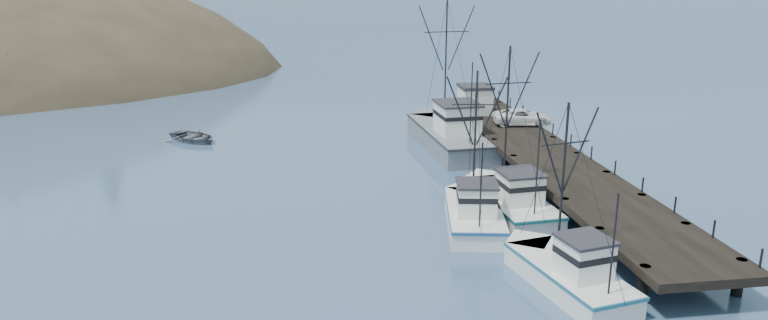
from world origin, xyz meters
TOP-DOWN VIEW (x-y plane):
  - ground at (0.00, 0.00)m, footprint 400.00×400.00m
  - pier at (14.00, 16.00)m, footprint 6.00×44.00m
  - distant_ridge at (10.00, 170.00)m, footprint 360.00×40.00m
  - distant_ridge_far at (-40.00, 185.00)m, footprint 180.00×25.00m
  - moored_sailboats at (-34.53, 59.70)m, footprint 14.61×17.73m
  - trawler_near at (8.30, -1.80)m, footprint 4.77×9.74m
  - trawler_mid at (5.92, 7.51)m, footprint 4.90×10.23m
  - trawler_far at (8.93, 9.46)m, footprint 4.42×11.23m
  - work_vessel at (8.83, 26.31)m, footprint 5.66×16.18m
  - pier_shed at (12.50, 31.01)m, footprint 3.00×3.20m
  - pickup_truck at (15.50, 25.67)m, footprint 5.63×3.17m
  - motorboat at (-14.56, 31.85)m, footprint 6.67×6.65m

SIDE VIEW (x-z plane):
  - ground at x=0.00m, z-range 0.00..0.00m
  - distant_ridge at x=10.00m, z-range -13.00..13.00m
  - distant_ridge_far at x=-40.00m, z-range -9.00..9.00m
  - motorboat at x=-14.56m, z-range -0.57..0.57m
  - moored_sailboats at x=-34.53m, z-range -2.84..3.51m
  - trawler_mid at x=5.92m, z-range -4.29..5.93m
  - trawler_near at x=8.30m, z-range -4.20..5.84m
  - trawler_far at x=8.93m, z-range -4.91..6.55m
  - work_vessel at x=8.83m, z-range -5.49..7.94m
  - pier at x=14.00m, z-range 0.69..2.69m
  - pickup_truck at x=15.50m, z-range 2.00..3.48m
  - pier_shed at x=12.50m, z-range 2.02..4.82m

